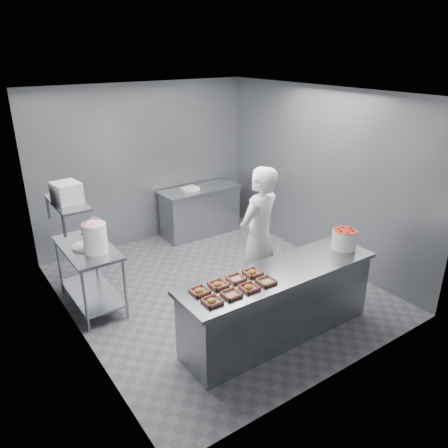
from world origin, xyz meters
The scene contains 24 objects.
floor centered at (0.00, 0.00, 0.00)m, with size 4.50×4.50×0.00m, color #4C4C51.
ceiling centered at (0.00, 0.00, 2.80)m, with size 4.50×4.50×0.00m, color white.
wall_back centered at (0.00, 2.25, 1.40)m, with size 4.00×0.04×2.80m, color slate.
wall_left centered at (-2.00, 0.00, 1.40)m, with size 0.04×4.50×2.80m, color slate.
wall_right centered at (2.00, 0.00, 1.40)m, with size 0.04×4.50×2.80m, color slate.
service_counter centered at (0.00, -1.35, 0.45)m, with size 2.60×0.70×0.90m.
prep_table centered at (-1.65, 0.60, 0.59)m, with size 0.60×1.20×0.90m.
back_counter centered at (0.90, 1.90, 0.45)m, with size 1.50×0.60×0.90m.
wall_shelf centered at (-1.82, 0.60, 1.55)m, with size 0.35×0.90×0.03m, color slate.
tray_0 centered at (-1.04, -1.47, 0.92)m, with size 0.19×0.18×0.06m.
tray_1 centered at (-0.80, -1.47, 0.92)m, with size 0.19×0.18×0.04m.
tray_2 centered at (-0.56, -1.47, 0.92)m, with size 0.19×0.18×0.06m.
tray_3 centered at (-0.32, -1.47, 0.92)m, with size 0.19×0.18×0.04m.
tray_4 centered at (-1.04, -1.23, 0.92)m, with size 0.19×0.18×0.06m.
tray_5 centered at (-0.80, -1.23, 0.92)m, with size 0.19×0.18×0.06m.
tray_6 centered at (-0.56, -1.23, 0.92)m, with size 0.19×0.18×0.04m.
tray_7 centered at (-0.32, -1.23, 0.92)m, with size 0.19×0.18×0.06m.
worker centered at (0.31, -0.55, 0.97)m, with size 0.71×0.46×1.94m, color white.
strawberry_tub centered at (1.08, -1.36, 1.04)m, with size 0.31×0.31×0.26m.
glaze_bucket centered at (-1.59, 0.38, 1.10)m, with size 0.32×0.30×0.47m.
bucket_lid centered at (-1.67, 0.59, 0.91)m, with size 0.34×0.34×0.03m, color white.
rag centered at (-1.51, 1.03, 0.91)m, with size 0.13×0.11×0.02m, color #CCB28C.
appliance centered at (-1.82, 0.55, 1.69)m, with size 0.29×0.33×0.25m, color gray.
paper_stack centered at (0.68, 1.90, 0.93)m, with size 0.30×0.22×0.06m, color silver.
Camera 1 is at (-3.12, -4.69, 3.35)m, focal length 35.00 mm.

